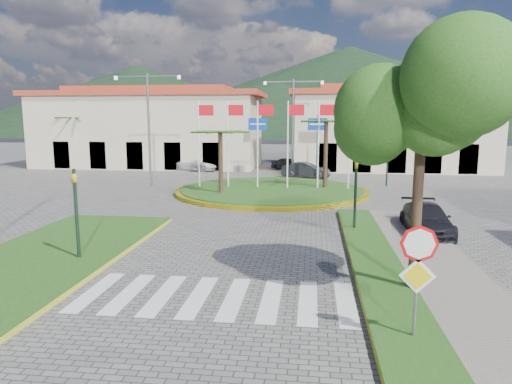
# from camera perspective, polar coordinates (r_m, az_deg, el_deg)

# --- Properties ---
(ground) EXTENTS (160.00, 160.00, 0.00)m
(ground) POSITION_cam_1_polar(r_m,az_deg,el_deg) (9.43, -11.10, -21.92)
(ground) COLOR #5C5A58
(ground) RESTS_ON ground
(sidewalk_right) EXTENTS (4.00, 28.00, 0.15)m
(sidewalk_right) POSITION_cam_1_polar(r_m,az_deg,el_deg) (11.27, 24.76, -16.75)
(sidewalk_right) COLOR gray
(sidewalk_right) RESTS_ON ground
(verge_right) EXTENTS (1.60, 28.00, 0.18)m
(verge_right) POSITION_cam_1_polar(r_m,az_deg,el_deg) (10.96, 18.50, -17.02)
(verge_right) COLOR #204A15
(verge_right) RESTS_ON ground
(median_left) EXTENTS (5.00, 14.00, 0.18)m
(median_left) POSITION_cam_1_polar(r_m,az_deg,el_deg) (17.10, -25.88, -7.93)
(median_left) COLOR #204A15
(median_left) RESTS_ON ground
(crosswalk) EXTENTS (8.00, 3.00, 0.01)m
(crosswalk) POSITION_cam_1_polar(r_m,az_deg,el_deg) (12.88, -5.44, -12.93)
(crosswalk) COLOR silver
(crosswalk) RESTS_ON ground
(roundabout_island) EXTENTS (12.70, 12.70, 6.00)m
(roundabout_island) POSITION_cam_1_polar(r_m,az_deg,el_deg) (30.13, 1.97, 0.22)
(roundabout_island) COLOR yellow
(roundabout_island) RESTS_ON ground
(stop_sign) EXTENTS (0.80, 0.11, 2.65)m
(stop_sign) POSITION_cam_1_polar(r_m,az_deg,el_deg) (10.33, 19.57, -8.56)
(stop_sign) COLOR slate
(stop_sign) RESTS_ON ground
(deciduous_tree) EXTENTS (3.60, 3.60, 6.80)m
(deciduous_tree) POSITION_cam_1_polar(r_m,az_deg,el_deg) (12.97, 20.12, 10.08)
(deciduous_tree) COLOR black
(deciduous_tree) RESTS_ON ground
(traffic_light_left) EXTENTS (0.15, 0.18, 3.20)m
(traffic_light_left) POSITION_cam_1_polar(r_m,az_deg,el_deg) (16.43, -21.58, -1.66)
(traffic_light_left) COLOR black
(traffic_light_left) RESTS_ON ground
(traffic_light_right) EXTENTS (0.15, 0.18, 3.20)m
(traffic_light_right) POSITION_cam_1_polar(r_m,az_deg,el_deg) (19.94, 12.35, 0.57)
(traffic_light_right) COLOR black
(traffic_light_right) RESTS_ON ground
(traffic_light_far) EXTENTS (0.18, 0.15, 3.20)m
(traffic_light_far) POSITION_cam_1_polar(r_m,az_deg,el_deg) (34.19, 16.11, 3.92)
(traffic_light_far) COLOR black
(traffic_light_far) RESTS_ON ground
(direction_sign_west) EXTENTS (1.60, 0.14, 5.20)m
(direction_sign_west) POSITION_cam_1_polar(r_m,az_deg,el_deg) (38.91, 0.23, 7.21)
(direction_sign_west) COLOR slate
(direction_sign_west) RESTS_ON ground
(direction_sign_east) EXTENTS (1.60, 0.14, 5.20)m
(direction_sign_east) POSITION_cam_1_polar(r_m,az_deg,el_deg) (38.64, 7.67, 7.11)
(direction_sign_east) COLOR slate
(direction_sign_east) RESTS_ON ground
(street_lamp_centre) EXTENTS (4.80, 0.16, 8.00)m
(street_lamp_centre) POSITION_cam_1_polar(r_m,az_deg,el_deg) (37.68, 4.64, 8.58)
(street_lamp_centre) COLOR slate
(street_lamp_centre) RESTS_ON ground
(street_lamp_west) EXTENTS (4.80, 0.16, 8.00)m
(street_lamp_west) POSITION_cam_1_polar(r_m,az_deg,el_deg) (33.72, -13.26, 8.31)
(street_lamp_west) COLOR slate
(street_lamp_west) RESTS_ON ground
(building_left) EXTENTS (23.32, 9.54, 8.05)m
(building_left) POSITION_cam_1_polar(r_m,az_deg,el_deg) (48.60, -13.07, 7.80)
(building_left) COLOR #C2B692
(building_left) RESTS_ON ground
(building_right) EXTENTS (19.08, 9.54, 8.05)m
(building_right) POSITION_cam_1_polar(r_m,az_deg,el_deg) (46.24, 16.39, 7.61)
(building_right) COLOR #C2B692
(building_right) RESTS_ON ground
(hill_far_west) EXTENTS (140.00, 140.00, 22.00)m
(hill_far_west) POSITION_cam_1_polar(r_m,az_deg,el_deg) (158.62, -14.50, 11.07)
(hill_far_west) COLOR black
(hill_far_west) RESTS_ON ground
(hill_far_mid) EXTENTS (180.00, 180.00, 30.00)m
(hill_far_mid) POSITION_cam_1_polar(r_m,az_deg,el_deg) (168.41, 11.56, 12.41)
(hill_far_mid) COLOR black
(hill_far_mid) RESTS_ON ground
(hill_near_back) EXTENTS (110.00, 110.00, 16.00)m
(hill_near_back) POSITION_cam_1_polar(r_m,az_deg,el_deg) (138.26, 1.87, 10.44)
(hill_near_back) COLOR black
(hill_near_back) RESTS_ON ground
(white_van) EXTENTS (4.74, 3.04, 1.22)m
(white_van) POSITION_cam_1_polar(r_m,az_deg,el_deg) (43.33, -7.49, 3.45)
(white_van) COLOR silver
(white_van) RESTS_ON ground
(car_dark_a) EXTENTS (3.61, 2.21, 1.15)m
(car_dark_a) POSITION_cam_1_polar(r_m,az_deg,el_deg) (43.97, 4.14, 3.54)
(car_dark_a) COLOR black
(car_dark_a) RESTS_ON ground
(car_dark_b) EXTENTS (4.08, 1.89, 1.30)m
(car_dark_b) POSITION_cam_1_polar(r_m,az_deg,el_deg) (37.88, 6.26, 2.73)
(car_dark_b) COLOR black
(car_dark_b) RESTS_ON ground
(car_side_right) EXTENTS (1.92, 4.39, 1.26)m
(car_side_right) POSITION_cam_1_polar(r_m,az_deg,el_deg) (20.70, 20.52, -3.19)
(car_side_right) COLOR black
(car_side_right) RESTS_ON ground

